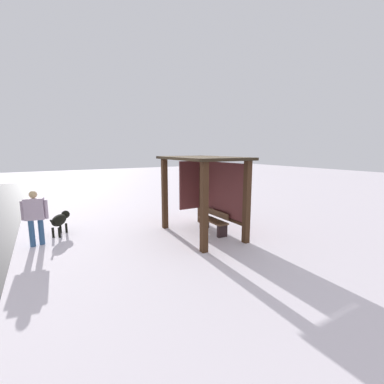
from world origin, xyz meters
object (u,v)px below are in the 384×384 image
at_px(bus_shelter, 207,180).
at_px(dog, 60,220).
at_px(person_walking, 35,214).
at_px(bench_left_inside, 214,222).

height_order(bus_shelter, dog, bus_shelter).
bearing_deg(person_walking, bus_shelter, 73.69).
distance_m(bench_left_inside, person_walking, 5.18).
height_order(person_walking, dog, person_walking).
height_order(bus_shelter, bench_left_inside, bus_shelter).
bearing_deg(bus_shelter, person_walking, -106.31).
relative_size(bench_left_inside, person_walking, 0.78).
distance_m(bus_shelter, person_walking, 4.98).
bearing_deg(bus_shelter, bench_left_inside, 60.17).
bearing_deg(bench_left_inside, bus_shelter, -119.83).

